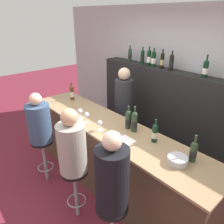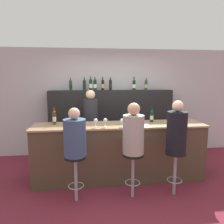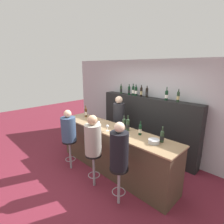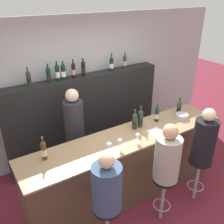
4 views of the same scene
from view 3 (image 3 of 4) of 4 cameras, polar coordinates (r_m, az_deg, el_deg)
ground_plane at (r=4.25m, az=-2.94°, el=-19.98°), size 16.00×16.00×0.00m
wall_back at (r=5.04m, az=12.70°, el=1.58°), size 6.40×0.05×2.60m
bar_counter at (r=4.17m, az=0.30°, el=-12.24°), size 3.16×0.68×1.06m
back_bar_cabinet at (r=5.00m, az=10.97°, el=-4.38°), size 2.96×0.28×1.61m
wine_bottle_counter_0 at (r=4.86m, az=-8.52°, el=-0.08°), size 0.07×0.07×0.32m
wine_bottle_counter_1 at (r=3.87m, az=3.92°, el=-3.89°), size 0.08×0.08×0.31m
wine_bottle_counter_2 at (r=3.80m, az=5.16°, el=-4.13°), size 0.08×0.08×0.35m
wine_bottle_counter_3 at (r=3.62m, az=9.18°, el=-5.61°), size 0.07×0.07×0.29m
wine_bottle_counter_4 at (r=3.37m, az=16.05°, el=-7.59°), size 0.07×0.07×0.30m
wine_bottle_backbar_0 at (r=5.36m, az=2.98°, el=7.38°), size 0.07×0.07×0.30m
wine_bottle_backbar_1 at (r=5.15m, az=5.60°, el=7.08°), size 0.07×0.07×0.30m
wine_bottle_backbar_2 at (r=5.06m, az=6.91°, el=7.01°), size 0.07×0.07×0.33m
wine_bottle_backbar_3 at (r=5.00m, az=7.83°, el=6.81°), size 0.08×0.08×0.31m
wine_bottle_backbar_4 at (r=4.89m, az=9.53°, el=6.57°), size 0.07×0.07×0.31m
wine_bottle_backbar_5 at (r=4.79m, az=11.31°, el=6.30°), size 0.07×0.07×0.31m
wine_bottle_backbar_6 at (r=4.50m, az=17.36°, el=5.31°), size 0.08×0.08×0.32m
wine_bottle_backbar_7 at (r=4.37m, az=20.80°, el=4.75°), size 0.07×0.07×0.30m
wine_glass_0 at (r=4.11m, az=-5.93°, el=-3.06°), size 0.07×0.07×0.15m
wine_glass_1 at (r=3.99m, az=-4.43°, el=-3.53°), size 0.07×0.07×0.16m
wine_glass_2 at (r=3.79m, az=-1.53°, el=-4.76°), size 0.07×0.07×0.14m
metal_bowl at (r=3.32m, az=13.50°, el=-9.30°), size 0.21×0.21×0.07m
tasting_menu at (r=3.57m, az=3.08°, el=-7.71°), size 0.21×0.30×0.00m
bar_stool_left at (r=4.35m, az=-13.63°, el=-11.11°), size 0.33×0.33×0.73m
guest_seated_left at (r=4.16m, az=-14.03°, el=-5.09°), size 0.34×0.34×0.74m
bar_stool_middle at (r=3.69m, az=-6.02°, el=-15.74°), size 0.33×0.33×0.73m
guest_seated_middle at (r=3.45m, az=-6.25°, el=-8.35°), size 0.33×0.33×0.80m
bar_stool_right at (r=3.25m, az=2.26°, el=-20.27°), size 0.33×0.33×0.73m
guest_seated_right at (r=2.98m, az=2.36°, el=-11.91°), size 0.32×0.32×0.82m
bartender at (r=4.88m, az=2.18°, el=-4.98°), size 0.30×0.30×1.65m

